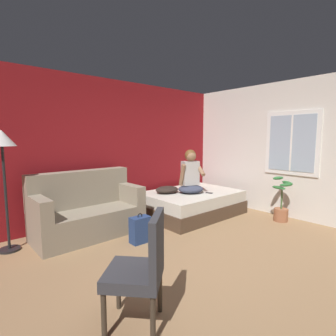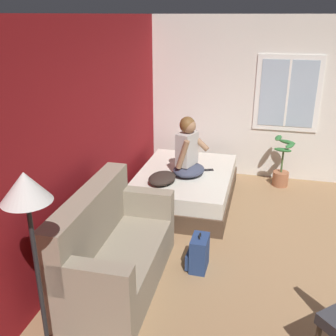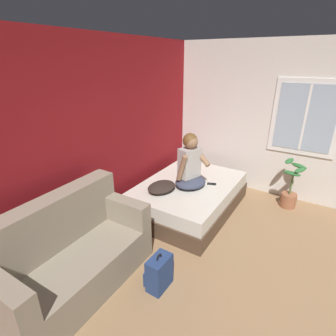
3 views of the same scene
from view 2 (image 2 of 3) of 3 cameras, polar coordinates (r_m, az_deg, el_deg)
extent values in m
plane|color=#93704C|center=(4.79, 20.95, -14.40)|extent=(40.00, 40.00, 0.00)
cube|color=maroon|center=(4.60, -12.94, 3.89)|extent=(10.59, 0.16, 2.70)
cube|color=silver|center=(6.94, 20.15, 8.98)|extent=(0.16, 6.78, 2.70)
cube|color=white|center=(6.80, 16.97, 10.27)|extent=(0.02, 1.04, 1.24)
cube|color=#9EB2C6|center=(6.78, 16.97, 10.25)|extent=(0.01, 0.88, 1.08)
cube|color=white|center=(6.78, 16.97, 10.25)|extent=(0.01, 0.04, 1.08)
cube|color=#4C3828|center=(6.05, 2.44, -3.67)|extent=(1.97, 1.41, 0.26)
cube|color=beige|center=(5.95, 2.48, -1.57)|extent=(1.91, 1.37, 0.22)
cube|color=gray|center=(4.30, -6.97, -13.86)|extent=(1.71, 0.83, 0.44)
cube|color=gray|center=(4.13, -11.25, -7.25)|extent=(1.70, 0.27, 0.60)
cube|color=gray|center=(3.52, -11.58, -15.62)|extent=(0.19, 0.80, 0.32)
cube|color=gray|center=(4.72, -4.07, -4.93)|extent=(0.19, 0.80, 0.32)
ellipsoid|color=#383D51|center=(5.77, 3.05, -0.29)|extent=(0.64, 0.59, 0.16)
cube|color=#B2ADA8|center=(5.68, 2.76, 2.79)|extent=(0.38, 0.30, 0.48)
cylinder|color=#936B4C|center=(5.50, 2.14, 1.95)|extent=(0.14, 0.23, 0.44)
cylinder|color=#936B4C|center=(5.76, 4.33, 4.05)|extent=(0.20, 0.38, 0.29)
sphere|color=#936B4C|center=(5.57, 3.00, 6.12)|extent=(0.21, 0.21, 0.21)
ellipsoid|color=brown|center=(5.58, 2.83, 6.30)|extent=(0.29, 0.28, 0.23)
cube|color=navy|center=(4.51, 4.58, -12.22)|extent=(0.30, 0.18, 0.40)
cube|color=navy|center=(4.58, 3.10, -12.97)|extent=(0.24, 0.05, 0.18)
torus|color=black|center=(4.39, 4.66, -9.88)|extent=(0.09, 0.02, 0.09)
ellipsoid|color=#2D231E|center=(5.50, -0.85, -1.49)|extent=(0.54, 0.45, 0.14)
cube|color=black|center=(6.00, 5.93, -0.28)|extent=(0.12, 0.16, 0.01)
cylinder|color=black|center=(3.28, -18.13, -16.05)|extent=(0.04, 0.04, 1.45)
cone|color=silver|center=(2.87, -20.03, -2.58)|extent=(0.36, 0.36, 0.22)
cylinder|color=#995B3D|center=(6.86, 15.98, -1.49)|extent=(0.26, 0.26, 0.24)
cylinder|color=#426033|center=(6.75, 16.24, 0.86)|extent=(0.03, 0.03, 0.36)
ellipsoid|color=#2D6B33|center=(6.58, 16.30, 2.53)|extent=(0.15, 0.29, 0.06)
ellipsoid|color=#2D6B33|center=(6.74, 16.93, 3.63)|extent=(0.22, 0.29, 0.06)
ellipsoid|color=#2D6B33|center=(6.64, 15.73, 4.23)|extent=(0.29, 0.15, 0.06)
ellipsoid|color=#2D6B33|center=(6.62, 17.29, 3.10)|extent=(0.30, 0.21, 0.06)
camera|label=1|loc=(3.21, 68.06, -12.87)|focal=28.00mm
camera|label=3|loc=(2.03, 34.18, 9.37)|focal=28.00mm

